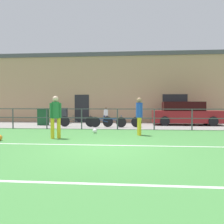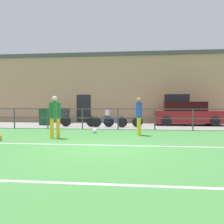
{
  "view_description": "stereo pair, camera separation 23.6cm",
  "coord_description": "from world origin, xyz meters",
  "px_view_note": "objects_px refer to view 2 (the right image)",
  "views": [
    {
      "loc": [
        0.97,
        -7.56,
        1.41
      ],
      "look_at": [
        -0.15,
        4.42,
        1.01
      ],
      "focal_mm": 39.75,
      "sensor_mm": 36.0,
      "label": 1
    },
    {
      "loc": [
        1.2,
        -7.53,
        1.41
      ],
      "look_at": [
        -0.15,
        4.42,
        1.01
      ],
      "focal_mm": 39.75,
      "sensor_mm": 36.0,
      "label": 2
    }
  ],
  "objects_px": {
    "player_winger": "(55,114)",
    "trash_bin_0": "(45,117)",
    "bicycle_parked_1": "(79,121)",
    "trash_bin_1": "(64,116)",
    "player_striker": "(139,114)",
    "spectator_child": "(107,114)",
    "bicycle_parked_3": "(123,122)",
    "parked_car_red": "(187,114)",
    "bicycle_parked_2": "(109,122)",
    "soccer_ball_spare": "(95,131)"
  },
  "relations": [
    {
      "from": "spectator_child",
      "to": "player_striker",
      "type": "bearing_deg",
      "value": 115.36
    },
    {
      "from": "player_winger",
      "to": "trash_bin_0",
      "type": "xyz_separation_m",
      "value": [
        -2.79,
        5.95,
        -0.41
      ]
    },
    {
      "from": "player_striker",
      "to": "player_winger",
      "type": "distance_m",
      "value": 3.66
    },
    {
      "from": "player_striker",
      "to": "bicycle_parked_2",
      "type": "relative_size",
      "value": 0.78
    },
    {
      "from": "player_winger",
      "to": "parked_car_red",
      "type": "height_order",
      "value": "player_winger"
    },
    {
      "from": "player_winger",
      "to": "parked_car_red",
      "type": "bearing_deg",
      "value": -161.29
    },
    {
      "from": "spectator_child",
      "to": "bicycle_parked_1",
      "type": "height_order",
      "value": "spectator_child"
    },
    {
      "from": "bicycle_parked_2",
      "to": "bicycle_parked_3",
      "type": "bearing_deg",
      "value": 12.31
    },
    {
      "from": "spectator_child",
      "to": "trash_bin_1",
      "type": "distance_m",
      "value": 3.08
    },
    {
      "from": "player_striker",
      "to": "parked_car_red",
      "type": "distance_m",
      "value": 6.38
    },
    {
      "from": "parked_car_red",
      "to": "trash_bin_1",
      "type": "height_order",
      "value": "parked_car_red"
    },
    {
      "from": "player_striker",
      "to": "trash_bin_0",
      "type": "xyz_separation_m",
      "value": [
        -6.2,
        4.6,
        -0.39
      ]
    },
    {
      "from": "parked_car_red",
      "to": "bicycle_parked_1",
      "type": "bearing_deg",
      "value": -163.97
    },
    {
      "from": "parked_car_red",
      "to": "trash_bin_0",
      "type": "xyz_separation_m",
      "value": [
        -9.32,
        -0.96,
        -0.17
      ]
    },
    {
      "from": "player_striker",
      "to": "bicycle_parked_2",
      "type": "xyz_separation_m",
      "value": [
        -1.78,
        3.43,
        -0.62
      ]
    },
    {
      "from": "parked_car_red",
      "to": "player_winger",
      "type": "bearing_deg",
      "value": -133.35
    },
    {
      "from": "player_striker",
      "to": "spectator_child",
      "type": "distance_m",
      "value": 6.96
    },
    {
      "from": "bicycle_parked_3",
      "to": "trash_bin_1",
      "type": "distance_m",
      "value": 5.02
    },
    {
      "from": "player_winger",
      "to": "trash_bin_1",
      "type": "xyz_separation_m",
      "value": [
        -1.92,
        7.43,
        -0.41
      ]
    },
    {
      "from": "parked_car_red",
      "to": "bicycle_parked_2",
      "type": "relative_size",
      "value": 2.02
    },
    {
      "from": "bicycle_parked_1",
      "to": "bicycle_parked_3",
      "type": "distance_m",
      "value": 2.71
    },
    {
      "from": "soccer_ball_spare",
      "to": "trash_bin_1",
      "type": "height_order",
      "value": "trash_bin_1"
    },
    {
      "from": "player_winger",
      "to": "spectator_child",
      "type": "bearing_deg",
      "value": -125.99
    },
    {
      "from": "bicycle_parked_1",
      "to": "trash_bin_1",
      "type": "bearing_deg",
      "value": 123.79
    },
    {
      "from": "player_striker",
      "to": "bicycle_parked_1",
      "type": "height_order",
      "value": "player_striker"
    },
    {
      "from": "player_winger",
      "to": "trash_bin_0",
      "type": "height_order",
      "value": "player_winger"
    },
    {
      "from": "spectator_child",
      "to": "trash_bin_0",
      "type": "bearing_deg",
      "value": 32.81
    },
    {
      "from": "player_winger",
      "to": "spectator_child",
      "type": "height_order",
      "value": "player_winger"
    },
    {
      "from": "player_winger",
      "to": "bicycle_parked_2",
      "type": "distance_m",
      "value": 5.09
    },
    {
      "from": "player_striker",
      "to": "spectator_child",
      "type": "xyz_separation_m",
      "value": [
        -2.29,
        6.57,
        -0.29
      ]
    },
    {
      "from": "player_winger",
      "to": "spectator_child",
      "type": "xyz_separation_m",
      "value": [
        1.12,
        7.92,
        -0.31
      ]
    },
    {
      "from": "bicycle_parked_2",
      "to": "trash_bin_1",
      "type": "xyz_separation_m",
      "value": [
        -3.55,
        2.65,
        0.23
      ]
    },
    {
      "from": "soccer_ball_spare",
      "to": "spectator_child",
      "type": "bearing_deg",
      "value": 91.64
    },
    {
      "from": "bicycle_parked_3",
      "to": "trash_bin_0",
      "type": "bearing_deg",
      "value": 169.25
    },
    {
      "from": "soccer_ball_spare",
      "to": "bicycle_parked_2",
      "type": "distance_m",
      "value": 2.87
    },
    {
      "from": "player_striker",
      "to": "trash_bin_0",
      "type": "height_order",
      "value": "player_striker"
    },
    {
      "from": "bicycle_parked_3",
      "to": "bicycle_parked_1",
      "type": "bearing_deg",
      "value": 180.0
    },
    {
      "from": "player_striker",
      "to": "parked_car_red",
      "type": "xyz_separation_m",
      "value": [
        3.12,
        5.56,
        -0.21
      ]
    },
    {
      "from": "player_winger",
      "to": "trash_bin_0",
      "type": "relative_size",
      "value": 1.58
    },
    {
      "from": "trash_bin_1",
      "to": "bicycle_parked_3",
      "type": "bearing_deg",
      "value": -29.53
    },
    {
      "from": "bicycle_parked_3",
      "to": "trash_bin_1",
      "type": "xyz_separation_m",
      "value": [
        -4.36,
        2.47,
        0.22
      ]
    },
    {
      "from": "player_winger",
      "to": "bicycle_parked_3",
      "type": "height_order",
      "value": "player_winger"
    },
    {
      "from": "bicycle_parked_1",
      "to": "bicycle_parked_3",
      "type": "relative_size",
      "value": 0.95
    },
    {
      "from": "spectator_child",
      "to": "bicycle_parked_2",
      "type": "distance_m",
      "value": 3.19
    },
    {
      "from": "player_winger",
      "to": "parked_car_red",
      "type": "distance_m",
      "value": 9.51
    },
    {
      "from": "bicycle_parked_1",
      "to": "bicycle_parked_3",
      "type": "bearing_deg",
      "value": 0.0
    },
    {
      "from": "bicycle_parked_1",
      "to": "trash_bin_0",
      "type": "bearing_deg",
      "value": 158.52
    },
    {
      "from": "bicycle_parked_1",
      "to": "trash_bin_0",
      "type": "xyz_separation_m",
      "value": [
        -2.52,
        0.99,
        0.22
      ]
    },
    {
      "from": "player_striker",
      "to": "bicycle_parked_2",
      "type": "distance_m",
      "value": 3.92
    },
    {
      "from": "soccer_ball_spare",
      "to": "bicycle_parked_2",
      "type": "relative_size",
      "value": 0.1
    }
  ]
}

